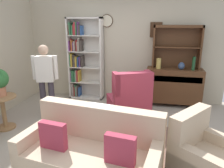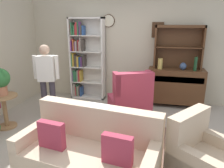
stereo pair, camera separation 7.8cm
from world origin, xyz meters
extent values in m
cube|color=#9E9384|center=(0.00, 0.00, -0.01)|extent=(5.40, 4.60, 0.02)
cube|color=#BCB299|center=(0.00, 2.13, 1.40)|extent=(5.00, 0.06, 2.80)
cylinder|color=beige|center=(-0.42, 2.08, 2.01)|extent=(0.28, 0.03, 0.28)
torus|color=#382314|center=(-0.42, 2.08, 2.01)|extent=(0.31, 0.02, 0.31)
cube|color=#422816|center=(0.79, 2.08, 1.80)|extent=(0.28, 0.03, 0.36)
cube|color=brown|center=(0.20, -0.30, 0.00)|extent=(2.28, 1.85, 0.01)
cube|color=silver|center=(-1.39, 1.93, 1.05)|extent=(0.04, 0.30, 2.10)
cube|color=silver|center=(-0.53, 1.93, 1.05)|extent=(0.04, 0.30, 2.10)
cube|color=silver|center=(-0.96, 1.93, 2.08)|extent=(0.90, 0.30, 0.04)
cube|color=silver|center=(-0.96, 1.93, 0.02)|extent=(0.90, 0.30, 0.04)
cube|color=silver|center=(-0.96, 2.07, 1.05)|extent=(0.90, 0.01, 2.10)
cube|color=silver|center=(-0.96, 1.93, 0.44)|extent=(0.86, 0.30, 0.02)
cube|color=gray|center=(-1.36, 1.91, 0.17)|extent=(0.02, 0.16, 0.23)
cube|color=gray|center=(-1.32, 1.91, 0.22)|extent=(0.04, 0.23, 0.34)
cube|color=#B22D33|center=(-1.28, 1.91, 0.18)|extent=(0.03, 0.18, 0.25)
cube|color=#337247|center=(-1.25, 1.91, 0.20)|extent=(0.03, 0.19, 0.31)
cube|color=gray|center=(-1.22, 1.91, 0.19)|extent=(0.02, 0.22, 0.27)
cube|color=#3F3833|center=(-1.18, 1.91, 0.20)|extent=(0.04, 0.12, 0.30)
cube|color=#284C8C|center=(-1.14, 1.91, 0.17)|extent=(0.03, 0.22, 0.24)
cube|color=silver|center=(-0.96, 1.93, 0.85)|extent=(0.86, 0.30, 0.02)
cube|color=#723F7F|center=(-1.36, 1.91, 0.58)|extent=(0.02, 0.17, 0.25)
cube|color=#337247|center=(-1.33, 1.91, 0.60)|extent=(0.02, 0.21, 0.29)
cube|color=#337247|center=(-1.29, 1.91, 0.61)|extent=(0.03, 0.23, 0.31)
cube|color=#337247|center=(-1.25, 1.91, 0.59)|extent=(0.04, 0.18, 0.27)
cube|color=gray|center=(-1.22, 1.91, 0.61)|extent=(0.02, 0.20, 0.32)
cube|color=#B22D33|center=(-1.18, 1.91, 0.61)|extent=(0.04, 0.15, 0.30)
cube|color=gold|center=(-1.14, 1.91, 0.60)|extent=(0.02, 0.22, 0.30)
cube|color=silver|center=(-0.96, 1.93, 1.25)|extent=(0.86, 0.30, 0.02)
cube|color=#337247|center=(-1.36, 1.91, 1.02)|extent=(0.02, 0.19, 0.32)
cube|color=gold|center=(-1.32, 1.91, 1.03)|extent=(0.04, 0.18, 0.35)
cube|color=#3F3833|center=(-1.28, 1.91, 1.02)|extent=(0.03, 0.15, 0.31)
cube|color=#3F3833|center=(-1.23, 1.91, 1.00)|extent=(0.04, 0.23, 0.28)
cube|color=gold|center=(-1.19, 1.91, 0.99)|extent=(0.04, 0.24, 0.27)
cube|color=#284C8C|center=(-1.15, 1.91, 0.99)|extent=(0.03, 0.18, 0.26)
cube|color=#723F7F|center=(-1.11, 1.91, 0.98)|extent=(0.03, 0.14, 0.25)
cube|color=#3F3833|center=(-1.07, 1.91, 0.99)|extent=(0.03, 0.11, 0.27)
cube|color=#3F3833|center=(-1.03, 1.91, 1.00)|extent=(0.03, 0.21, 0.29)
cube|color=silver|center=(-0.96, 1.93, 1.66)|extent=(0.86, 0.30, 0.02)
cube|color=#723F7F|center=(-1.36, 1.91, 1.39)|extent=(0.02, 0.22, 0.25)
cube|color=#B22D33|center=(-1.32, 1.91, 1.42)|extent=(0.03, 0.10, 0.31)
cube|color=#CC7233|center=(-1.29, 1.91, 1.40)|extent=(0.02, 0.19, 0.28)
cube|color=#723F7F|center=(-1.26, 1.91, 1.38)|extent=(0.03, 0.14, 0.23)
cube|color=gray|center=(-1.22, 1.91, 1.39)|extent=(0.04, 0.22, 0.26)
cube|color=#B22D33|center=(-1.17, 1.91, 1.40)|extent=(0.03, 0.11, 0.28)
cube|color=gray|center=(-1.13, 1.91, 1.38)|extent=(0.03, 0.18, 0.25)
cube|color=gray|center=(-1.09, 1.91, 1.44)|extent=(0.02, 0.24, 0.35)
cube|color=#3F3833|center=(-1.05, 1.91, 1.41)|extent=(0.04, 0.19, 0.30)
cube|color=#B22D33|center=(-1.35, 1.91, 1.79)|extent=(0.03, 0.13, 0.25)
cube|color=#337247|center=(-1.31, 1.91, 1.82)|extent=(0.03, 0.24, 0.31)
cube|color=#337247|center=(-1.27, 1.91, 1.78)|extent=(0.04, 0.15, 0.23)
cube|color=#B22D33|center=(-1.23, 1.91, 1.80)|extent=(0.04, 0.14, 0.26)
cube|color=#B22D33|center=(-1.19, 1.91, 1.82)|extent=(0.04, 0.22, 0.31)
cube|color=#337247|center=(-1.15, 1.91, 1.83)|extent=(0.02, 0.22, 0.33)
cube|color=#723F7F|center=(-1.12, 1.91, 1.83)|extent=(0.03, 0.14, 0.32)
cube|color=#3F3833|center=(-1.07, 1.91, 1.79)|extent=(0.04, 0.18, 0.25)
cube|color=#284C8C|center=(-1.02, 1.91, 1.78)|extent=(0.04, 0.19, 0.23)
cube|color=#4C2D19|center=(1.29, 1.86, 0.51)|extent=(1.30, 0.45, 0.82)
cube|color=#4C2D19|center=(0.69, 1.69, 0.05)|extent=(0.06, 0.06, 0.10)
cube|color=#4C2D19|center=(1.89, 1.69, 0.05)|extent=(0.06, 0.06, 0.10)
cube|color=#4C2D19|center=(0.69, 2.04, 0.05)|extent=(0.06, 0.06, 0.10)
cube|color=#4C2D19|center=(1.89, 2.04, 0.05)|extent=(0.06, 0.06, 0.10)
cube|color=#3D2414|center=(1.29, 1.64, 0.71)|extent=(1.20, 0.01, 0.14)
cube|color=#4C2D19|center=(0.76, 1.94, 1.42)|extent=(0.04, 0.26, 1.00)
cube|color=#4C2D19|center=(1.82, 1.94, 1.42)|extent=(0.04, 0.26, 1.00)
cube|color=#4C2D19|center=(1.29, 1.94, 1.89)|extent=(1.10, 0.26, 0.06)
cube|color=#4C2D19|center=(1.29, 1.94, 1.42)|extent=(1.06, 0.26, 0.02)
cube|color=#4C2D19|center=(1.29, 2.06, 1.42)|extent=(1.10, 0.01, 1.00)
cylinder|color=tan|center=(0.90, 1.78, 1.04)|extent=(0.11, 0.11, 0.25)
ellipsoid|color=#33476B|center=(1.42, 1.79, 1.01)|extent=(0.15, 0.15, 0.17)
cylinder|color=#194223|center=(1.68, 1.77, 1.08)|extent=(0.07, 0.07, 0.32)
cube|color=#C6AD8E|center=(0.06, -1.01, 0.21)|extent=(1.90, 1.10, 0.42)
cube|color=#C6AD8E|center=(0.10, -0.69, 0.66)|extent=(1.81, 0.46, 0.48)
cube|color=#C6AD8E|center=(-0.76, -0.89, 0.30)|extent=(0.26, 0.86, 0.60)
cube|color=#A33347|center=(-0.41, -1.07, 0.60)|extent=(0.37, 0.15, 0.36)
cube|color=#A33347|center=(0.49, -1.20, 0.60)|extent=(0.37, 0.15, 0.36)
cube|color=white|center=(0.10, -0.69, 0.90)|extent=(0.38, 0.23, 0.00)
cube|color=#C6AD8E|center=(1.56, -0.75, 0.20)|extent=(1.08, 1.07, 0.40)
cube|color=#C6AD8E|center=(1.32, -0.57, 0.64)|extent=(0.60, 0.71, 0.48)
cube|color=#C6AD8E|center=(1.74, -0.51, 0.28)|extent=(0.70, 0.58, 0.55)
cube|color=#A33347|center=(0.29, 1.00, 0.21)|extent=(1.05, 1.06, 0.42)
cube|color=#A33347|center=(0.42, 0.73, 0.74)|extent=(0.79, 0.52, 0.63)
cube|color=#A33347|center=(0.71, 0.91, 0.83)|extent=(0.21, 0.30, 0.44)
cube|color=#A33347|center=(0.09, 0.62, 0.83)|extent=(0.21, 0.30, 0.44)
cylinder|color=#997047|center=(-1.97, -0.04, 0.64)|extent=(0.52, 0.52, 0.03)
cylinder|color=#997047|center=(-1.97, -0.04, 0.31)|extent=(0.08, 0.08, 0.62)
cylinder|color=#997047|center=(-1.97, -0.04, 0.01)|extent=(0.36, 0.36, 0.03)
cylinder|color=#AD6B4C|center=(-2.01, -0.01, 0.74)|extent=(0.22, 0.22, 0.18)
ellipsoid|color=#2D6B33|center=(-1.88, -0.05, 1.03)|extent=(0.11, 0.07, 0.26)
cylinder|color=#38333D|center=(-1.45, 0.53, 0.41)|extent=(0.15, 0.15, 0.82)
cylinder|color=#38333D|center=(-1.27, 0.58, 0.41)|extent=(0.15, 0.15, 0.82)
cube|color=silver|center=(-1.36, 0.56, 1.08)|extent=(0.38, 0.28, 0.52)
sphere|color=tan|center=(-1.36, 0.56, 1.46)|extent=(0.24, 0.24, 0.20)
cylinder|color=silver|center=(-1.57, 0.50, 1.11)|extent=(0.10, 0.10, 0.48)
cylinder|color=silver|center=(-1.15, 0.61, 1.11)|extent=(0.10, 0.10, 0.48)
cube|color=#4C2D19|center=(0.23, 0.00, 0.40)|extent=(0.80, 0.50, 0.03)
cube|color=#4C2D19|center=(-0.14, -0.22, 0.20)|extent=(0.05, 0.05, 0.39)
cube|color=#4C2D19|center=(0.60, -0.22, 0.20)|extent=(0.05, 0.05, 0.39)
cube|color=#4C2D19|center=(-0.14, 0.22, 0.20)|extent=(0.05, 0.05, 0.39)
cube|color=#4C2D19|center=(0.60, 0.22, 0.20)|extent=(0.05, 0.05, 0.39)
cube|color=#723F7F|center=(0.15, 0.10, 0.43)|extent=(0.21, 0.11, 0.02)
cube|color=gray|center=(0.15, 0.09, 0.45)|extent=(0.15, 0.15, 0.02)
cube|color=gray|center=(0.14, 0.09, 0.47)|extent=(0.17, 0.16, 0.02)
camera|label=1|loc=(0.82, -3.27, 2.00)|focal=33.98mm
camera|label=2|loc=(0.90, -3.25, 2.00)|focal=33.98mm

